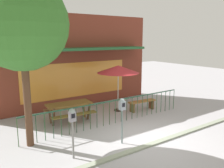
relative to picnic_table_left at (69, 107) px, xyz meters
The scene contains 10 objects.
ground 3.30m from the picnic_table_left, 66.57° to the right, with size 40.00×40.00×0.00m, color #A5A3A8.
pub_storefront 2.97m from the picnic_table_left, 58.41° to the left, with size 8.51×1.41×4.53m.
patio_fence_front 1.78m from the picnic_table_left, 43.66° to the right, with size 7.18×0.04×0.97m.
picnic_table_left is the anchor object (origin of this frame).
patio_umbrella 2.83m from the picnic_table_left, ahead, with size 1.93×1.93×2.15m.
patio_bench 3.50m from the picnic_table_left, ahead, with size 1.42×0.43×0.48m.
parking_meter_near 3.12m from the picnic_table_left, 112.21° to the right, with size 0.18×0.17×1.47m.
parking_meter_far 2.95m from the picnic_table_left, 78.82° to the right, with size 0.18×0.17×1.50m.
street_tree 3.91m from the picnic_table_left, 146.08° to the right, with size 2.74×2.74×5.13m.
curb_edge 3.77m from the picnic_table_left, 69.70° to the right, with size 11.92×0.20×0.11m, color gray.
Camera 1 is at (-4.99, -5.53, 3.35)m, focal length 37.32 mm.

